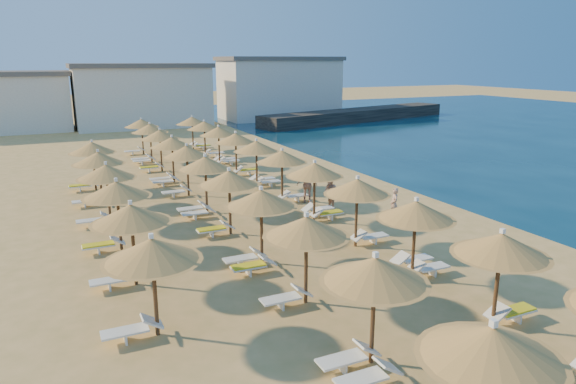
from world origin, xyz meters
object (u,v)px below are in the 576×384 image
beachgoer_b (330,193)px  beachgoer_c (307,185)px  parasol_row_east (282,157)px  jetty (358,115)px  parasol_row_west (205,164)px  beachgoer_a (394,204)px

beachgoer_b → beachgoer_c: (-0.45, 1.79, 0.08)m
parasol_row_east → beachgoer_b: parasol_row_east is taller
jetty → parasol_row_east: parasol_row_east is taller
parasol_row_east → beachgoer_c: parasol_row_east is taller
jetty → parasol_row_west: bearing=-147.0°
jetty → parasol_row_west: size_ratio=0.74×
parasol_row_west → beachgoer_a: size_ratio=24.91×
parasol_row_east → beachgoer_b: 3.28m
beachgoer_b → parasol_row_west: bearing=-112.4°
beachgoer_c → beachgoer_b: bearing=-51.2°
parasol_row_east → beachgoer_a: parasol_row_east is taller
jetty → beachgoer_c: beachgoer_c is taller
beachgoer_b → beachgoer_c: 1.85m
parasol_row_west → jetty: bearing=47.1°
jetty → parasol_row_east: 40.76m
beachgoer_c → parasol_row_east: bearing=-172.4°
beachgoer_c → beachgoer_a: size_ratio=1.18×
jetty → beachgoer_a: beachgoer_a is taller
beachgoer_b → jetty: bearing=142.9°
parasol_row_west → beachgoer_c: parasol_row_west is taller
parasol_row_east → beachgoer_c: (1.33, -0.41, -1.59)m
parasol_row_east → beachgoer_c: size_ratio=21.05×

